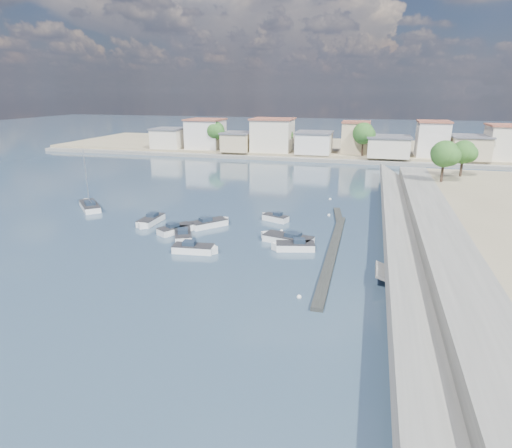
{
  "coord_description": "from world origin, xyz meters",
  "views": [
    {
      "loc": [
        10.19,
        -33.13,
        16.63
      ],
      "look_at": [
        -2.44,
        13.78,
        1.4
      ],
      "focal_mm": 30.0,
      "sensor_mm": 36.0,
      "label": 1
    }
  ],
  "objects": [
    {
      "name": "sailboat",
      "position": [
        -29.28,
        19.12,
        0.41
      ],
      "size": [
        5.96,
        6.04,
        9.0
      ],
      "color": "white",
      "rests_on": "ground"
    },
    {
      "name": "motorboat_h",
      "position": [
        -7.21,
        6.56,
        0.38
      ],
      "size": [
        4.95,
        2.21,
        1.48
      ],
      "color": "white",
      "rests_on": "ground"
    },
    {
      "name": "motorboat_g",
      "position": [
        -16.96,
        14.62,
        0.38
      ],
      "size": [
        1.83,
        5.23,
        1.48
      ],
      "color": "white",
      "rests_on": "ground"
    },
    {
      "name": "motorboat_e",
      "position": [
        -12.05,
        12.44,
        0.38
      ],
      "size": [
        3.83,
        4.7,
        1.48
      ],
      "color": "white",
      "rests_on": "ground"
    },
    {
      "name": "far_shore_quay",
      "position": [
        0.0,
        71.0,
        0.4
      ],
      "size": [
        160.0,
        2.5,
        0.8
      ],
      "primitive_type": "cube",
      "color": "slate",
      "rests_on": "ground"
    },
    {
      "name": "motorboat_b",
      "position": [
        -8.96,
        15.69,
        0.38
      ],
      "size": [
        4.46,
        4.75,
        1.48
      ],
      "color": "white",
      "rests_on": "ground"
    },
    {
      "name": "seawall_walkway",
      "position": [
        18.5,
        13.0,
        0.9
      ],
      "size": [
        5.0,
        90.0,
        1.8
      ],
      "primitive_type": "cube",
      "color": "slate",
      "rests_on": "ground"
    },
    {
      "name": "mooring_buoys",
      "position": [
        6.84,
        16.0,
        0.05
      ],
      "size": [
        13.18,
        35.16,
        0.41
      ],
      "color": "white",
      "rests_on": "ground"
    },
    {
      "name": "ground",
      "position": [
        0.0,
        40.0,
        0.0
      ],
      "size": [
        400.0,
        400.0,
        0.0
      ],
      "primitive_type": "plane",
      "color": "#294053",
      "rests_on": "ground"
    },
    {
      "name": "motorboat_a",
      "position": [
        -10.6,
        10.77,
        0.38
      ],
      "size": [
        3.81,
        5.23,
        1.48
      ],
      "color": "white",
      "rests_on": "ground"
    },
    {
      "name": "breakwater",
      "position": [
        6.9,
        12.69,
        0.17
      ],
      "size": [
        2.0,
        31.02,
        0.35
      ],
      "color": "black",
      "rests_on": "ground"
    },
    {
      "name": "far_shore_land",
      "position": [
        0.0,
        92.0,
        0.7
      ],
      "size": [
        160.0,
        40.0,
        1.4
      ],
      "primitive_type": "cube",
      "color": "gray",
      "rests_on": "ground"
    },
    {
      "name": "shore_trees",
      "position": [
        8.34,
        68.11,
        6.22
      ],
      "size": [
        74.56,
        38.32,
        7.92
      ],
      "color": "#38281E",
      "rests_on": "ground"
    },
    {
      "name": "far_town",
      "position": [
        10.71,
        76.92,
        4.93
      ],
      "size": [
        113.01,
        12.8,
        8.35
      ],
      "color": "beige",
      "rests_on": "far_shore_land"
    },
    {
      "name": "motorboat_d",
      "position": [
        2.74,
        10.06,
        0.38
      ],
      "size": [
        4.74,
        2.67,
        1.48
      ],
      "color": "white",
      "rests_on": "ground"
    },
    {
      "name": "motorboat_f",
      "position": [
        -1.62,
        20.12,
        0.38
      ],
      "size": [
        3.88,
        2.55,
        1.48
      ],
      "color": "white",
      "rests_on": "ground"
    },
    {
      "name": "motorboat_c",
      "position": [
        1.5,
        12.31,
        0.38
      ],
      "size": [
        6.39,
        3.38,
        1.48
      ],
      "color": "white",
      "rests_on": "ground"
    }
  ]
}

